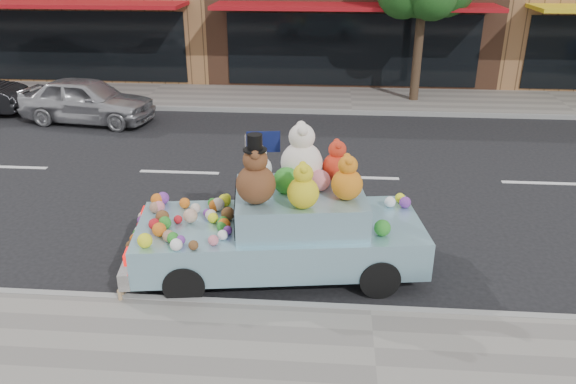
{
  "coord_description": "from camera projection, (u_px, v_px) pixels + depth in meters",
  "views": [
    {
      "loc": [
        -0.63,
        -11.5,
        4.73
      ],
      "look_at": [
        -1.25,
        -3.69,
        1.25
      ],
      "focal_mm": 35.0,
      "sensor_mm": 36.0,
      "label": 1
    }
  ],
  "objects": [
    {
      "name": "far_kerb",
      "position": [
        352.0,
        112.0,
        16.88
      ],
      "size": [
        60.0,
        0.12,
        0.13
      ],
      "primitive_type": "cube",
      "color": "gray",
      "rests_on": "ground"
    },
    {
      "name": "far_sidewalk",
      "position": [
        351.0,
        100.0,
        18.25
      ],
      "size": [
        60.0,
        3.0,
        0.12
      ],
      "primitive_type": "cube",
      "color": "gray",
      "rests_on": "ground"
    },
    {
      "name": "ground",
      "position": [
        358.0,
        178.0,
        12.35
      ],
      "size": [
        120.0,
        120.0,
        0.0
      ],
      "primitive_type": "plane",
      "color": "black",
      "rests_on": "ground"
    },
    {
      "name": "car_silver",
      "position": [
        87.0,
        100.0,
        15.93
      ],
      "size": [
        3.97,
        2.03,
        1.29
      ],
      "primitive_type": "imported",
      "rotation": [
        0.0,
        0.0,
        1.43
      ],
      "color": "#ADAEB2",
      "rests_on": "ground"
    },
    {
      "name": "art_car",
      "position": [
        282.0,
        223.0,
        8.55
      ],
      "size": [
        4.68,
        2.33,
        2.37
      ],
      "rotation": [
        0.0,
        0.0,
        0.14
      ],
      "color": "black",
      "rests_on": "ground"
    },
    {
      "name": "near_kerb",
      "position": [
        370.0,
        311.0,
        7.77
      ],
      "size": [
        60.0,
        0.12,
        0.13
      ],
      "primitive_type": "cube",
      "color": "gray",
      "rests_on": "ground"
    }
  ]
}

